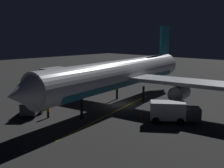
{
  "coord_description": "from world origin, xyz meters",
  "views": [
    {
      "loc": [
        -27.16,
        30.65,
        10.52
      ],
      "look_at": [
        0.0,
        2.0,
        3.5
      ],
      "focal_mm": 43.4,
      "sensor_mm": 36.0,
      "label": 1
    }
  ],
  "objects_px": {
    "catering_truck": "(172,112)",
    "baggage_truck": "(35,105)",
    "airliner": "(123,74)",
    "traffic_cone_near_left": "(50,106)",
    "ground_crew_worker": "(48,111)",
    "traffic_cone_near_right": "(142,115)"
  },
  "relations": [
    {
      "from": "baggage_truck",
      "to": "traffic_cone_near_right",
      "type": "xyz_separation_m",
      "value": [
        -11.88,
        -8.68,
        -0.92
      ]
    },
    {
      "from": "traffic_cone_near_right",
      "to": "airliner",
      "type": "bearing_deg",
      "value": -29.25
    },
    {
      "from": "airliner",
      "to": "ground_crew_worker",
      "type": "bearing_deg",
      "value": 80.17
    },
    {
      "from": "catering_truck",
      "to": "ground_crew_worker",
      "type": "distance_m",
      "value": 15.85
    },
    {
      "from": "ground_crew_worker",
      "to": "traffic_cone_near_right",
      "type": "bearing_deg",
      "value": -134.44
    },
    {
      "from": "airliner",
      "to": "baggage_truck",
      "type": "distance_m",
      "value": 13.89
    },
    {
      "from": "airliner",
      "to": "catering_truck",
      "type": "distance_m",
      "value": 11.45
    },
    {
      "from": "catering_truck",
      "to": "baggage_truck",
      "type": "bearing_deg",
      "value": 30.47
    },
    {
      "from": "ground_crew_worker",
      "to": "traffic_cone_near_left",
      "type": "height_order",
      "value": "ground_crew_worker"
    },
    {
      "from": "baggage_truck",
      "to": "catering_truck",
      "type": "distance_m",
      "value": 18.57
    },
    {
      "from": "baggage_truck",
      "to": "airliner",
      "type": "bearing_deg",
      "value": -113.9
    },
    {
      "from": "airliner",
      "to": "traffic_cone_near_left",
      "type": "height_order",
      "value": "airliner"
    },
    {
      "from": "airliner",
      "to": "catering_truck",
      "type": "height_order",
      "value": "airliner"
    },
    {
      "from": "catering_truck",
      "to": "ground_crew_worker",
      "type": "xyz_separation_m",
      "value": [
        12.7,
        9.47,
        -0.43
      ]
    },
    {
      "from": "baggage_truck",
      "to": "traffic_cone_near_left",
      "type": "distance_m",
      "value": 3.44
    },
    {
      "from": "airliner",
      "to": "traffic_cone_near_right",
      "type": "bearing_deg",
      "value": 150.75
    },
    {
      "from": "catering_truck",
      "to": "traffic_cone_near_left",
      "type": "height_order",
      "value": "catering_truck"
    },
    {
      "from": "airliner",
      "to": "traffic_cone_near_left",
      "type": "bearing_deg",
      "value": 54.65
    },
    {
      "from": "traffic_cone_near_left",
      "to": "catering_truck",
      "type": "bearing_deg",
      "value": -159.81
    },
    {
      "from": "traffic_cone_near_right",
      "to": "ground_crew_worker",
      "type": "bearing_deg",
      "value": 45.56
    },
    {
      "from": "catering_truck",
      "to": "airliner",
      "type": "bearing_deg",
      "value": -15.24
    },
    {
      "from": "ground_crew_worker",
      "to": "traffic_cone_near_right",
      "type": "distance_m",
      "value": 12.27
    }
  ]
}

